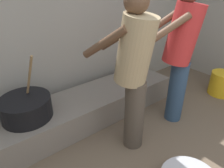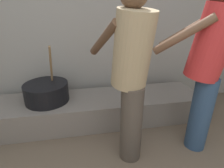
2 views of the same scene
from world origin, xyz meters
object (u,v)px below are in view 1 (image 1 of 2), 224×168
(cook_in_tan_shirt, at_px, (134,68))
(bucket_yellow_plastic, at_px, (222,83))
(cook_in_red_shirt, at_px, (180,50))
(cooking_pot_main, at_px, (26,108))

(cook_in_tan_shirt, relative_size, bucket_yellow_plastic, 4.45)
(cook_in_red_shirt, bearing_deg, cook_in_tan_shirt, -179.57)
(cooking_pot_main, relative_size, cook_in_red_shirt, 0.43)
(cooking_pot_main, relative_size, cook_in_tan_shirt, 0.44)
(bucket_yellow_plastic, bearing_deg, cook_in_tan_shirt, 177.37)
(cooking_pot_main, xyz_separation_m, cook_in_tan_shirt, (0.82, -0.68, 0.44))
(cooking_pot_main, height_order, bucket_yellow_plastic, cooking_pot_main)
(cooking_pot_main, distance_m, bucket_yellow_plastic, 2.73)
(cook_in_tan_shirt, bearing_deg, bucket_yellow_plastic, -2.63)
(cooking_pot_main, xyz_separation_m, cook_in_red_shirt, (1.51, -0.67, 0.47))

